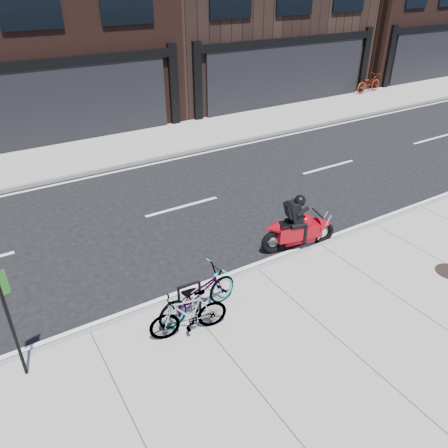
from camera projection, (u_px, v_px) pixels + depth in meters
ground at (215, 236)px, 11.84m from camera, size 120.00×120.00×0.00m
sidewalk_near at (351, 353)px, 8.12m from camera, size 60.00×6.00×0.13m
sidewalk_far at (118, 148)px, 17.54m from camera, size 60.00×3.50×0.13m
bike_rack at (190, 297)px, 8.66m from camera, size 0.49×0.11×0.83m
bicycle_front at (197, 294)px, 8.74m from camera, size 1.94×0.91×0.98m
bicycle_rear at (188, 314)px, 8.28m from camera, size 1.60×0.70×0.93m
motorcycle at (302, 226)px, 11.06m from camera, size 2.03×0.82×1.53m
bicycle_far at (369, 83)px, 25.19m from camera, size 2.04×0.90×1.04m
sign_post at (9, 317)px, 6.99m from camera, size 0.29×0.09×2.16m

